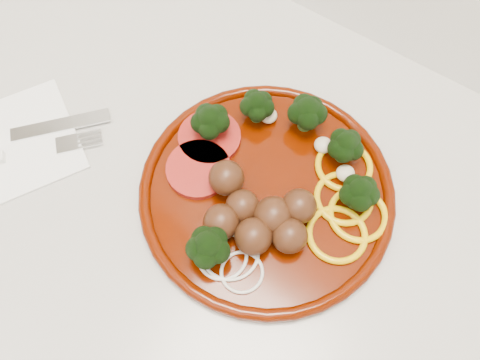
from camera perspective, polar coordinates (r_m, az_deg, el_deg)
The scene contains 3 objects.
counter at distance 1.00m, azimuth -7.70°, elevation -7.75°, with size 2.40×0.60×0.90m.
plate at distance 0.53m, azimuth 3.59°, elevation -0.88°, with size 0.29×0.29×0.06m.
napkin at distance 0.63m, azimuth -25.78°, elevation 3.98°, with size 0.14×0.14×0.00m, color white.
Camera 1 is at (0.29, 1.52, 1.39)m, focal length 35.00 mm.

